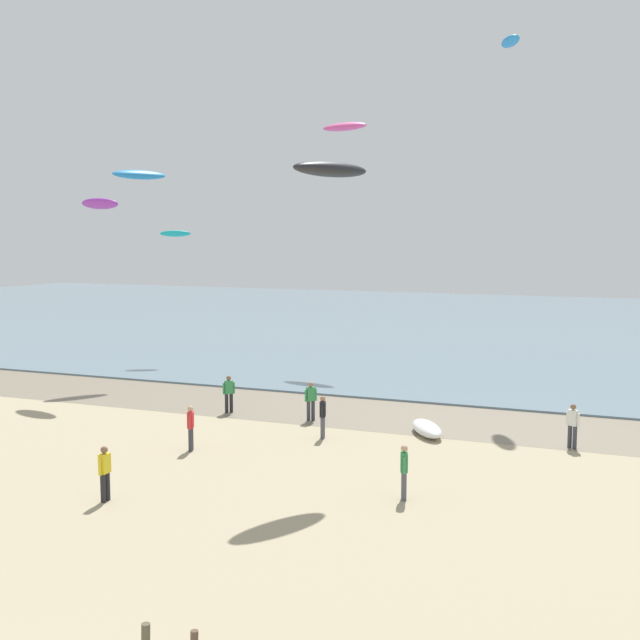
{
  "coord_description": "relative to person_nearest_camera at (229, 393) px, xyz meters",
  "views": [
    {
      "loc": [
        9.23,
        -8.0,
        8.1
      ],
      "look_at": [
        0.8,
        13.08,
        5.66
      ],
      "focal_mm": 45.22,
      "sensor_mm": 36.0,
      "label": 1
    }
  ],
  "objects": [
    {
      "name": "wet_sand_strip",
      "position": [
        7.96,
        2.13,
        -0.91
      ],
      "size": [
        120.0,
        6.2,
        0.01
      ],
      "primitive_type": "cube",
      "color": "#7A6D59",
      "rests_on": "ground"
    },
    {
      "name": "sea",
      "position": [
        7.96,
        40.23,
        -0.87
      ],
      "size": [
        160.0,
        70.0,
        0.1
      ],
      "primitive_type": "cube",
      "color": "slate",
      "rests_on": "ground"
    },
    {
      "name": "person_nearest_camera",
      "position": [
        0.0,
        0.0,
        0.0
      ],
      "size": [
        0.43,
        0.43,
        1.71
      ],
      "color": "#232328",
      "rests_on": "ground"
    },
    {
      "name": "person_mid_beach",
      "position": [
        5.65,
        -2.68,
        0.0
      ],
      "size": [
        0.31,
        0.55,
        1.71
      ],
      "color": "#4C4C56",
      "rests_on": "ground"
    },
    {
      "name": "person_by_waterline",
      "position": [
        14.99,
        -0.57,
        0.0
      ],
      "size": [
        0.51,
        0.37,
        1.71
      ],
      "color": "#383842",
      "rests_on": "ground"
    },
    {
      "name": "person_left_flank",
      "position": [
        10.69,
        -8.66,
        0.0
      ],
      "size": [
        0.32,
        0.55,
        1.71
      ],
      "color": "#4C4C56",
      "rests_on": "ground"
    },
    {
      "name": "person_right_flank",
      "position": [
        2.31,
        -12.19,
        0.0
      ],
      "size": [
        0.23,
        0.57,
        1.71
      ],
      "color": "#232328",
      "rests_on": "ground"
    },
    {
      "name": "person_far_down_beach",
      "position": [
        1.74,
        -6.23,
        0.0
      ],
      "size": [
        0.34,
        0.53,
        1.71
      ],
      "color": "#383842",
      "rests_on": "ground"
    },
    {
      "name": "person_trailing_behind",
      "position": [
        4.06,
        -0.07,
        0.0
      ],
      "size": [
        0.41,
        0.45,
        1.71
      ],
      "color": "#383842",
      "rests_on": "ground"
    },
    {
      "name": "grounded_kite",
      "position": [
        9.37,
        -0.64,
        -0.65
      ],
      "size": [
        2.18,
        2.78,
        0.53
      ],
      "primitive_type": "ellipsoid",
      "rotation": [
        0.0,
        0.0,
        2.11
      ],
      "color": "white",
      "rests_on": "ground"
    },
    {
      "name": "kite_aloft_0",
      "position": [
        -9.03,
        2.97,
        8.74
      ],
      "size": [
        2.93,
        1.67,
        0.8
      ],
      "primitive_type": "ellipsoid",
      "rotation": [
        0.47,
        0.0,
        2.88
      ],
      "color": "purple"
    },
    {
      "name": "kite_aloft_2",
      "position": [
        -9.87,
        7.81,
        10.56
      ],
      "size": [
        2.71,
        3.28,
        0.75
      ],
      "primitive_type": "ellipsoid",
      "rotation": [
        -0.25,
        0.0,
        4.12
      ],
      "color": "#2384D1"
    },
    {
      "name": "kite_aloft_3",
      "position": [
        -0.73,
        17.18,
        13.96
      ],
      "size": [
        3.37,
        1.76,
        0.75
      ],
      "primitive_type": "ellipsoid",
      "rotation": [
        0.25,
        0.0,
        6.07
      ],
      "color": "#E54C99"
    },
    {
      "name": "kite_aloft_4",
      "position": [
        10.43,
        11.49,
        17.05
      ],
      "size": [
        1.62,
        2.57,
        0.42
      ],
      "primitive_type": "ellipsoid",
      "rotation": [
        0.04,
        0.0,
        1.94
      ],
      "color": "#2384D1"
    },
    {
      "name": "kite_aloft_7",
      "position": [
        6.99,
        -5.32,
        9.42
      ],
      "size": [
        2.43,
        3.51,
        0.55
      ],
      "primitive_type": "ellipsoid",
      "rotation": [
        0.01,
        0.0,
        1.13
      ],
      "color": "black"
    },
    {
      "name": "kite_aloft_10",
      "position": [
        -10.83,
        13.1,
        7.2
      ],
      "size": [
        2.06,
        1.54,
        0.57
      ],
      "primitive_type": "ellipsoid",
      "rotation": [
        0.49,
        0.0,
        3.63
      ],
      "color": "#19B2B7"
    }
  ]
}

